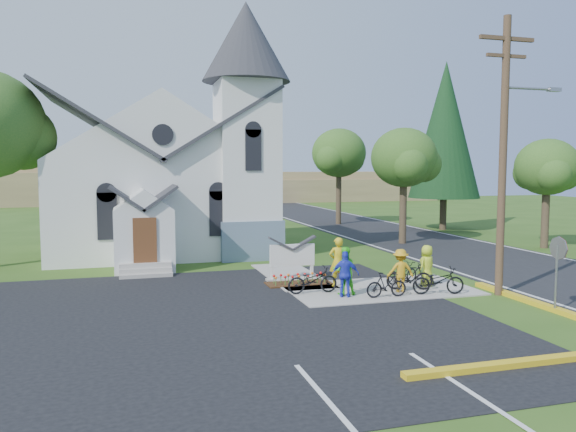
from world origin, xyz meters
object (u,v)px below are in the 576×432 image
object	(u,v)px
utility_pole	(505,147)
stop_sign	(558,258)
cyclist_1	(344,271)
cyclist_3	(400,270)
bike_4	(438,281)
bike_1	(386,285)
bike_0	(313,280)
cyclist_2	(345,274)
cyclist_4	(427,266)
bike_3	(409,276)
cyclist_0	(338,262)
bike_2	(402,273)
church_sign	(292,256)

from	to	relation	value
utility_pole	stop_sign	bearing A→B (deg)	-88.51
cyclist_1	utility_pole	bearing A→B (deg)	175.25
cyclist_3	bike_4	bearing A→B (deg)	155.01
bike_1	bike_4	distance (m)	2.04
bike_0	cyclist_2	bearing A→B (deg)	-133.04
cyclist_1	bike_4	xyz separation A→B (m)	(3.30, -0.93, -0.37)
utility_pole	cyclist_3	size ratio (longest dim) A/B	6.25
bike_0	cyclist_4	xyz separation A→B (m)	(4.68, -0.06, 0.31)
bike_1	cyclist_2	distance (m)	1.50
bike_1	bike_0	bearing A→B (deg)	62.04
cyclist_2	bike_3	distance (m)	2.82
stop_sign	cyclist_0	xyz separation A→B (m)	(-5.34, 5.54, -0.77)
bike_2	cyclist_1	bearing A→B (deg)	92.68
bike_2	cyclist_4	size ratio (longest dim) A/B	0.99
bike_3	bike_2	bearing A→B (deg)	5.16
bike_0	cyclist_3	bearing A→B (deg)	-101.26
bike_0	cyclist_2	world-z (taller)	cyclist_2
cyclist_0	bike_1	size ratio (longest dim) A/B	1.27
bike_4	utility_pole	bearing A→B (deg)	-90.97
stop_sign	cyclist_1	bearing A→B (deg)	143.49
cyclist_1	bike_2	distance (m)	3.23
bike_0	bike_1	size ratio (longest dim) A/B	1.24
cyclist_0	cyclist_3	distance (m)	2.45
stop_sign	bike_2	size ratio (longest dim) A/B	1.55
cyclist_1	bike_4	distance (m)	3.45
cyclist_1	bike_3	world-z (taller)	cyclist_1
cyclist_2	bike_3	world-z (taller)	cyclist_2
bike_1	bike_3	xyz separation A→B (m)	(1.39, 0.89, 0.07)
cyclist_2	bike_1	bearing A→B (deg)	-178.08
cyclist_0	bike_1	xyz separation A→B (m)	(0.98, -2.24, -0.50)
bike_1	cyclist_3	world-z (taller)	cyclist_3
bike_3	cyclist_4	world-z (taller)	cyclist_4
cyclist_2	bike_4	size ratio (longest dim) A/B	0.87
cyclist_2	bike_3	xyz separation A→B (m)	(2.77, 0.42, -0.30)
stop_sign	cyclist_3	distance (m)	5.36
church_sign	cyclist_4	size ratio (longest dim) A/B	1.37
utility_pole	cyclist_0	world-z (taller)	utility_pole
cyclist_0	bike_1	distance (m)	2.50
stop_sign	bike_1	xyz separation A→B (m)	(-4.36, 3.30, -1.28)
cyclist_4	bike_4	distance (m)	1.44
cyclist_4	bike_4	size ratio (longest dim) A/B	0.85
cyclist_4	bike_4	bearing A→B (deg)	53.59
cyclist_4	stop_sign	bearing A→B (deg)	90.49
utility_pole	bike_4	xyz separation A→B (m)	(-2.26, 0.53, -4.85)
cyclist_1	bike_0	bearing A→B (deg)	-15.11
utility_pole	bike_2	distance (m)	6.17
bike_0	bike_2	distance (m)	4.08
utility_pole	bike_1	world-z (taller)	utility_pole
church_sign	utility_pole	bearing A→B (deg)	-35.60
bike_2	bike_1	bearing A→B (deg)	121.16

